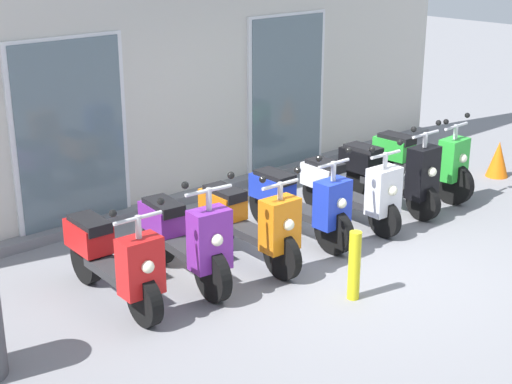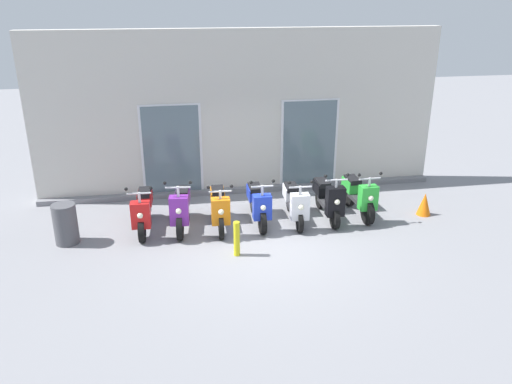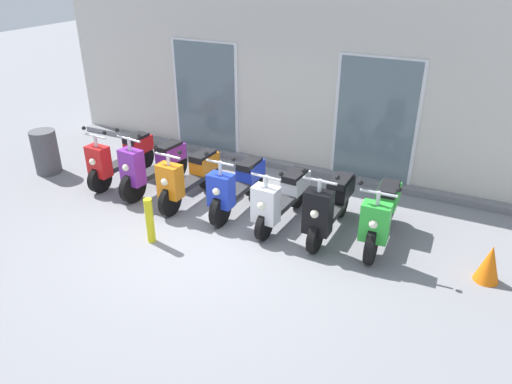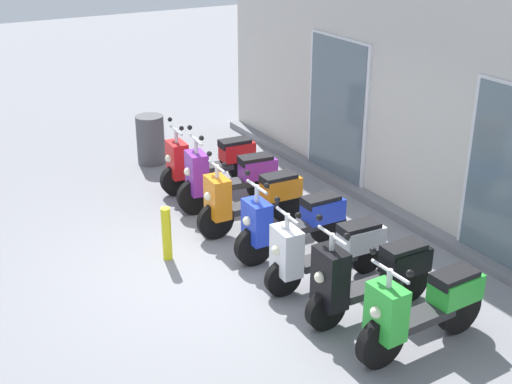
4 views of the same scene
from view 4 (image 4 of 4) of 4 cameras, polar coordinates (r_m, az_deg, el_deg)
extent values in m
plane|color=gray|center=(8.37, -2.91, -6.64)|extent=(40.00, 40.00, 0.00)
cube|color=beige|center=(9.35, 14.25, 9.09)|extent=(9.94, 0.30, 3.98)
cube|color=slate|center=(9.82, 12.09, -2.01)|extent=(9.94, 0.20, 0.12)
cube|color=silver|center=(10.72, 6.81, 6.76)|extent=(1.47, 0.04, 2.30)
cube|color=slate|center=(10.71, 6.72, 6.75)|extent=(1.35, 0.02, 2.22)
cylinder|color=black|center=(10.43, -6.73, 0.98)|extent=(0.14, 0.48, 0.48)
cylinder|color=black|center=(10.84, -1.10, 2.03)|extent=(0.14, 0.48, 0.48)
cube|color=#2D2D30|center=(10.59, -3.88, 2.02)|extent=(0.30, 0.72, 0.09)
cube|color=red|center=(10.32, -6.61, 2.73)|extent=(0.39, 0.26, 0.54)
sphere|color=#F2EFCC|center=(10.27, -7.30, 2.81)|extent=(0.12, 0.12, 0.12)
cube|color=red|center=(10.70, -1.59, 3.45)|extent=(0.33, 0.54, 0.28)
cube|color=black|center=(10.63, -1.80, 4.13)|extent=(0.29, 0.49, 0.11)
cylinder|color=silver|center=(10.20, -6.70, 4.65)|extent=(0.06, 0.06, 0.23)
cylinder|color=silver|center=(10.17, -6.73, 5.16)|extent=(0.48, 0.06, 0.04)
sphere|color=black|center=(9.93, -6.26, 5.33)|extent=(0.07, 0.07, 0.07)
sphere|color=black|center=(10.36, -7.23, 6.05)|extent=(0.07, 0.07, 0.07)
cylinder|color=black|center=(9.77, -5.12, -0.39)|extent=(0.17, 0.54, 0.53)
cylinder|color=black|center=(10.12, 0.67, 0.59)|extent=(0.17, 0.54, 0.53)
cube|color=#2D2D30|center=(9.89, -2.18, 0.64)|extent=(0.33, 0.69, 0.09)
cube|color=purple|center=(9.64, -4.97, 1.61)|extent=(0.40, 0.28, 0.60)
sphere|color=#F2EFCC|center=(9.59, -5.71, 1.71)|extent=(0.12, 0.12, 0.12)
cube|color=purple|center=(9.98, 0.15, 2.02)|extent=(0.36, 0.55, 0.28)
cube|color=black|center=(9.91, -0.06, 2.74)|extent=(0.31, 0.51, 0.11)
cylinder|color=silver|center=(9.50, -5.05, 3.84)|extent=(0.06, 0.06, 0.24)
cylinder|color=silver|center=(9.47, -5.08, 4.40)|extent=(0.50, 0.09, 0.04)
sphere|color=black|center=(9.21, -4.59, 4.53)|extent=(0.07, 0.07, 0.07)
sphere|color=black|center=(9.66, -5.58, 5.40)|extent=(0.07, 0.07, 0.07)
cylinder|color=black|center=(9.05, -3.42, -2.42)|extent=(0.12, 0.51, 0.50)
cylinder|color=black|center=(9.50, 2.61, -1.08)|extent=(0.12, 0.51, 0.50)
cube|color=#2D2D30|center=(9.22, -0.33, -1.17)|extent=(0.29, 0.69, 0.09)
cube|color=orange|center=(8.92, -3.23, -0.43)|extent=(0.39, 0.26, 0.55)
sphere|color=#F2EFCC|center=(8.86, -4.00, -0.35)|extent=(0.12, 0.12, 0.12)
cube|color=orange|center=(9.34, 2.11, 0.41)|extent=(0.32, 0.53, 0.28)
cube|color=black|center=(9.27, 1.91, 1.16)|extent=(0.28, 0.49, 0.11)
cylinder|color=silver|center=(8.79, -3.29, 1.67)|extent=(0.06, 0.06, 0.20)
cylinder|color=silver|center=(8.76, -3.30, 2.14)|extent=(0.46, 0.05, 0.04)
sphere|color=black|center=(8.53, -2.66, 2.27)|extent=(0.07, 0.07, 0.07)
sphere|color=black|center=(8.92, -3.93, 3.21)|extent=(0.07, 0.07, 0.07)
cylinder|color=black|center=(8.39, -0.16, -4.53)|extent=(0.12, 0.51, 0.51)
cylinder|color=black|center=(8.93, 6.09, -2.87)|extent=(0.12, 0.51, 0.51)
cube|color=#2D2D30|center=(8.60, 3.08, -3.09)|extent=(0.27, 0.69, 0.09)
cube|color=#1E38C6|center=(8.27, 0.08, -2.49)|extent=(0.38, 0.24, 0.53)
sphere|color=#F2EFCC|center=(8.19, -0.72, -2.43)|extent=(0.12, 0.12, 0.12)
cube|color=#1E38C6|center=(8.77, 5.62, -1.48)|extent=(0.31, 0.52, 0.28)
cube|color=black|center=(8.69, 5.44, -0.70)|extent=(0.27, 0.48, 0.11)
cylinder|color=silver|center=(8.11, 0.08, -0.20)|extent=(0.06, 0.06, 0.23)
cylinder|color=silver|center=(8.08, 0.08, 0.43)|extent=(0.46, 0.04, 0.04)
sphere|color=black|center=(7.85, 0.91, 0.54)|extent=(0.07, 0.07, 0.07)
sphere|color=black|center=(8.22, -0.71, 1.62)|extent=(0.07, 0.07, 0.07)
cylinder|color=black|center=(7.79, 2.28, -7.21)|extent=(0.12, 0.45, 0.44)
cylinder|color=black|center=(8.35, 9.25, -5.30)|extent=(0.12, 0.45, 0.44)
cube|color=#2D2D30|center=(8.00, 5.92, -5.61)|extent=(0.30, 0.73, 0.09)
cube|color=white|center=(7.64, 2.59, -4.96)|extent=(0.39, 0.26, 0.55)
sphere|color=#F2EFCC|center=(7.57, 1.73, -4.91)|extent=(0.12, 0.12, 0.12)
cube|color=white|center=(8.17, 8.80, -3.81)|extent=(0.33, 0.54, 0.28)
cube|color=black|center=(8.08, 8.62, -2.99)|extent=(0.29, 0.49, 0.11)
cylinder|color=silver|center=(7.48, 2.63, -2.55)|extent=(0.06, 0.06, 0.20)
cylinder|color=silver|center=(7.44, 2.65, -1.99)|extent=(0.47, 0.06, 0.04)
sphere|color=black|center=(7.22, 3.57, -1.98)|extent=(0.07, 0.07, 0.07)
sphere|color=black|center=(7.59, 1.80, -0.64)|extent=(0.07, 0.07, 0.07)
cylinder|color=black|center=(7.26, 5.85, -9.80)|extent=(0.12, 0.45, 0.45)
cylinder|color=black|center=(7.88, 12.78, -7.39)|extent=(0.12, 0.45, 0.45)
cube|color=#2D2D30|center=(7.50, 9.52, -7.91)|extent=(0.27, 0.71, 0.09)
cube|color=black|center=(7.08, 6.24, -7.13)|extent=(0.38, 0.25, 0.64)
sphere|color=#F2EFCC|center=(6.99, 5.38, -7.12)|extent=(0.12, 0.12, 0.12)
cube|color=black|center=(7.67, 12.42, -5.57)|extent=(0.31, 0.52, 0.28)
cube|color=black|center=(7.58, 12.28, -4.72)|extent=(0.27, 0.48, 0.11)
cylinder|color=silver|center=(6.88, 6.39, -4.25)|extent=(0.06, 0.06, 0.20)
cylinder|color=silver|center=(6.85, 6.42, -3.66)|extent=(0.48, 0.04, 0.04)
sphere|color=black|center=(6.63, 7.64, -3.69)|extent=(0.07, 0.07, 0.07)
sphere|color=black|center=(6.98, 5.33, -2.15)|extent=(0.07, 0.07, 0.07)
cylinder|color=black|center=(6.79, 10.40, -12.27)|extent=(0.13, 0.54, 0.54)
cylinder|color=black|center=(7.46, 16.67, -9.38)|extent=(0.13, 0.54, 0.54)
cube|color=#2D2D30|center=(7.06, 13.78, -10.10)|extent=(0.28, 0.68, 0.09)
cube|color=green|center=(6.63, 10.87, -9.82)|extent=(0.39, 0.25, 0.54)
sphere|color=#F2EFCC|center=(6.53, 10.04, -9.89)|extent=(0.12, 0.12, 0.12)
cube|color=green|center=(7.24, 16.40, -7.72)|extent=(0.32, 0.53, 0.28)
cube|color=black|center=(7.15, 16.30, -6.85)|extent=(0.28, 0.49, 0.11)
cylinder|color=silver|center=(6.44, 11.11, -7.19)|extent=(0.06, 0.06, 0.21)
cylinder|color=silver|center=(6.40, 11.16, -6.55)|extent=(0.49, 0.05, 0.04)
sphere|color=black|center=(6.20, 12.76, -6.67)|extent=(0.07, 0.07, 0.07)
sphere|color=black|center=(6.51, 9.78, -4.90)|extent=(0.07, 0.07, 0.07)
cylinder|color=yellow|center=(8.54, -7.50, -3.50)|extent=(0.12, 0.12, 0.70)
cylinder|color=#4C4C51|center=(11.74, -8.83, 4.36)|extent=(0.47, 0.47, 0.83)
camera|label=1|loc=(12.47, -39.02, 15.19)|focal=54.23mm
camera|label=2|loc=(10.11, -68.10, 12.27)|focal=35.69mm
camera|label=3|loc=(3.59, -62.24, 5.90)|focal=33.91mm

